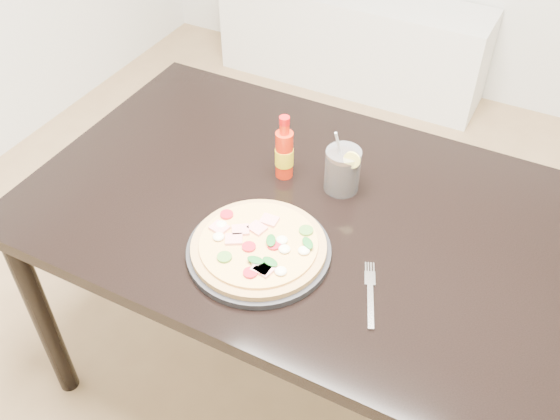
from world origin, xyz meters
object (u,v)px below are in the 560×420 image
at_px(hot_sauce_bottle, 284,153).
at_px(cola_cup, 342,171).
at_px(pizza, 258,245).
at_px(media_console, 351,40).
at_px(dining_table, 301,228).
at_px(plate, 259,251).
at_px(fork, 370,292).

xyz_separation_m(hot_sauce_bottle, cola_cup, (0.16, 0.02, -0.02)).
bearing_deg(hot_sauce_bottle, pizza, -74.45).
distance_m(pizza, hot_sauce_bottle, 0.30).
distance_m(pizza, media_console, 2.12).
bearing_deg(dining_table, media_console, 107.60).
bearing_deg(plate, dining_table, 85.75).
distance_m(cola_cup, media_console, 1.87).
height_order(dining_table, media_console, dining_table).
distance_m(dining_table, hot_sauce_bottle, 0.20).
relative_size(dining_table, media_console, 1.00).
xyz_separation_m(dining_table, pizza, (-0.01, -0.20, 0.11)).
xyz_separation_m(plate, fork, (0.28, 0.01, -0.01)).
distance_m(hot_sauce_bottle, fork, 0.46).
bearing_deg(hot_sauce_bottle, media_console, 105.52).
bearing_deg(media_console, fork, -67.29).
distance_m(plate, media_console, 2.12).
relative_size(pizza, media_console, 0.23).
relative_size(plate, media_console, 0.24).
height_order(cola_cup, fork, cola_cup).
distance_m(pizza, fork, 0.28).
xyz_separation_m(fork, media_console, (-0.83, 1.97, -0.50)).
xyz_separation_m(dining_table, plate, (-0.01, -0.20, 0.09)).
bearing_deg(fork, dining_table, 121.39).
xyz_separation_m(dining_table, media_console, (-0.56, 1.78, -0.42)).
bearing_deg(fork, pizza, 159.44).
bearing_deg(cola_cup, hot_sauce_bottle, -172.30).
height_order(fork, media_console, fork).
height_order(dining_table, pizza, pizza).
relative_size(plate, pizza, 1.07).
bearing_deg(hot_sauce_bottle, cola_cup, 7.70).
distance_m(plate, cola_cup, 0.32).
bearing_deg(media_console, plate, -74.47).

